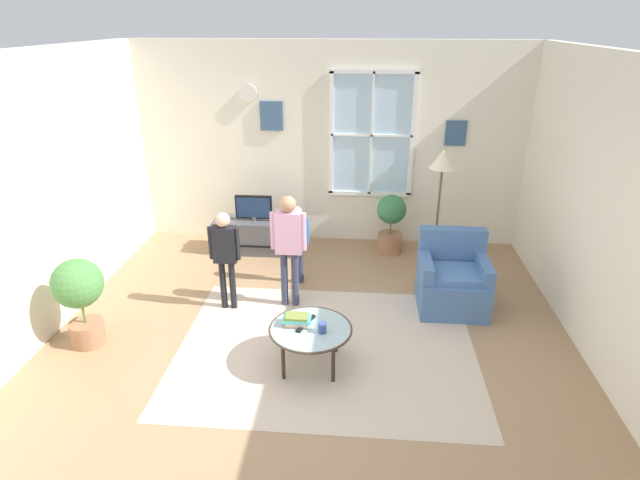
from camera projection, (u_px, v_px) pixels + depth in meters
name	position (u px, v px, depth m)	size (l,w,h in m)	color
ground_plane	(307.00, 360.00, 5.07)	(6.05, 6.67, 0.02)	#9E7A56
back_wall	(330.00, 145.00, 7.33)	(5.45, 0.17, 2.83)	silver
side_wall_left	(4.00, 217.00, 4.72)	(0.12, 6.07, 2.83)	silver
side_wall_right	(637.00, 237.00, 4.29)	(0.12, 6.07, 2.83)	silver
area_rug	(326.00, 348.00, 5.23)	(2.99, 2.37, 0.01)	#C6B29E
tv_stand	(255.00, 235.00, 7.33)	(1.15, 0.45, 0.47)	#4C4C51
television	(254.00, 207.00, 7.16)	(0.51, 0.08, 0.36)	#4C4C4C
armchair	(452.00, 281.00, 5.88)	(0.76, 0.74, 0.87)	#476B9E
coffee_table	(311.00, 330.00, 4.84)	(0.79, 0.79, 0.42)	#99B2B7
book_stack	(297.00, 320.00, 4.86)	(0.26, 0.16, 0.10)	#8D755C
cup	(322.00, 328.00, 4.75)	(0.08, 0.08, 0.10)	#334C8C
remote_near_books	(301.00, 328.00, 4.81)	(0.04, 0.14, 0.02)	black
remote_near_cup	(310.00, 319.00, 4.96)	(0.04, 0.14, 0.02)	black
person_blue_shirt	(297.00, 236.00, 6.29)	(0.31, 0.14, 1.02)	#333851
person_black_shirt	(225.00, 250.00, 5.69)	(0.35, 0.16, 1.17)	black
person_pink_shirt	(289.00, 239.00, 5.70)	(0.40, 0.18, 1.34)	#333851
potted_plant_by_window	(391.00, 221.00, 7.21)	(0.41, 0.41, 0.85)	#9E6B4C
potted_plant_corner	(79.00, 293.00, 5.10)	(0.50, 0.50, 0.94)	#9E6B4C
floor_lamp	(442.00, 173.00, 6.13)	(0.32, 0.32, 1.66)	black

